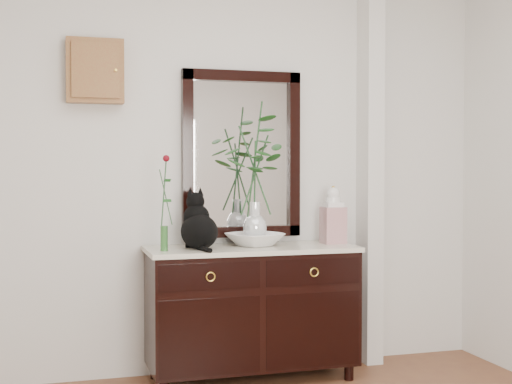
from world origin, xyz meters
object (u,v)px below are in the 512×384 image
object	(u,v)px
sideboard	(252,305)
ginger_jar	(333,214)
cat	(199,220)
lotus_bowl	(255,239)

from	to	relation	value
sideboard	ginger_jar	distance (m)	0.81
cat	lotus_bowl	distance (m)	0.41
sideboard	lotus_bowl	distance (m)	0.42
ginger_jar	cat	bearing A→B (deg)	-175.99
cat	ginger_jar	xyz separation A→B (m)	(0.91, 0.06, 0.01)
cat	lotus_bowl	world-z (taller)	cat
lotus_bowl	ginger_jar	size ratio (longest dim) A/B	0.88
sideboard	lotus_bowl	xyz separation A→B (m)	(0.03, 0.03, 0.42)
sideboard	ginger_jar	xyz separation A→B (m)	(0.57, 0.03, 0.57)
sideboard	cat	bearing A→B (deg)	-174.76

